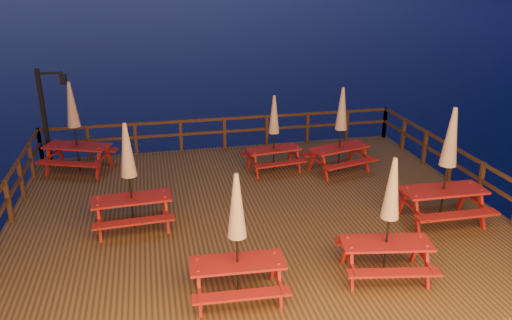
% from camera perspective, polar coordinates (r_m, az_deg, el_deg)
% --- Properties ---
extents(ground, '(500.00, 500.00, 0.00)m').
position_cam_1_polar(ground, '(12.84, -0.16, -7.46)').
color(ground, black).
rests_on(ground, ground).
extents(deck, '(12.00, 10.00, 0.40)m').
position_cam_1_polar(deck, '(12.74, -0.16, -6.67)').
color(deck, '#3F2C14').
rests_on(deck, ground).
extents(deck_piles, '(11.44, 9.44, 1.40)m').
position_cam_1_polar(deck_piles, '(12.98, -0.16, -8.63)').
color(deck_piles, '#341E10').
rests_on(deck_piles, ground).
extents(railing, '(11.80, 9.75, 1.10)m').
position_cam_1_polar(railing, '(13.94, -1.70, 0.16)').
color(railing, '#341E10').
rests_on(railing, deck).
extents(lamp_post, '(0.85, 0.18, 3.00)m').
position_cam_1_polar(lamp_post, '(16.36, -22.65, 5.48)').
color(lamp_post, black).
rests_on(lamp_post, deck).
extents(picnic_table_0, '(2.13, 1.90, 2.57)m').
position_cam_1_polar(picnic_table_0, '(14.88, 9.66, 3.54)').
color(picnic_table_0, maroon).
rests_on(picnic_table_0, deck).
extents(picnic_table_1, '(2.35, 2.15, 2.73)m').
position_cam_1_polar(picnic_table_1, '(15.60, -20.06, 3.68)').
color(picnic_table_1, maroon).
rests_on(picnic_table_1, deck).
extents(picnic_table_2, '(2.02, 1.67, 2.85)m').
position_cam_1_polar(picnic_table_2, '(12.38, 21.02, -0.49)').
color(picnic_table_2, maroon).
rests_on(picnic_table_2, deck).
extents(picnic_table_3, '(1.97, 1.72, 2.50)m').
position_cam_1_polar(picnic_table_3, '(9.89, 14.98, -6.30)').
color(picnic_table_3, maroon).
rests_on(picnic_table_3, deck).
extents(picnic_table_4, '(1.80, 1.55, 2.32)m').
position_cam_1_polar(picnic_table_4, '(14.77, 2.05, 3.18)').
color(picnic_table_4, maroon).
rests_on(picnic_table_4, deck).
extents(picnic_table_5, '(1.88, 1.58, 2.57)m').
position_cam_1_polar(picnic_table_5, '(11.68, -14.28, -1.70)').
color(picnic_table_5, maroon).
rests_on(picnic_table_5, deck).
extents(picnic_table_6, '(1.80, 1.51, 2.48)m').
position_cam_1_polar(picnic_table_6, '(8.96, -2.17, -8.62)').
color(picnic_table_6, maroon).
rests_on(picnic_table_6, deck).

